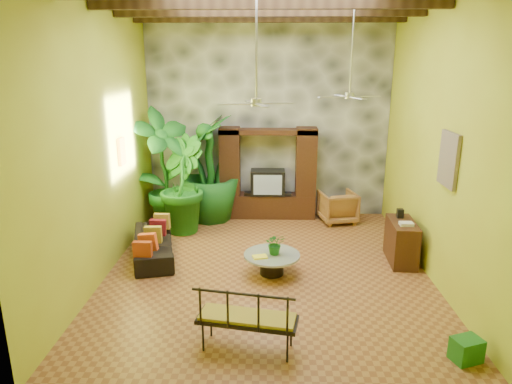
{
  "coord_description": "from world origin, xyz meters",
  "views": [
    {
      "loc": [
        -0.01,
        -8.0,
        3.84
      ],
      "look_at": [
        -0.22,
        0.2,
        1.5
      ],
      "focal_mm": 32.0,
      "sensor_mm": 36.0,
      "label": 1
    }
  ],
  "objects_px": {
    "ceiling_fan_front": "(256,90)",
    "tall_plant_a": "(164,168)",
    "side_console": "(401,242)",
    "coffee_table": "(272,261)",
    "iron_bench": "(247,316)",
    "ceiling_fan_back": "(350,85)",
    "tall_plant_b": "(181,184)",
    "entertainment_center": "(268,180)",
    "green_bin": "(466,350)",
    "sofa": "(154,245)",
    "wicker_armchair": "(338,207)",
    "tall_plant_c": "(209,168)"
  },
  "relations": [
    {
      "from": "ceiling_fan_back",
      "to": "side_console",
      "type": "relative_size",
      "value": 1.78
    },
    {
      "from": "tall_plant_a",
      "to": "side_console",
      "type": "height_order",
      "value": "tall_plant_a"
    },
    {
      "from": "tall_plant_b",
      "to": "green_bin",
      "type": "relative_size",
      "value": 6.01
    },
    {
      "from": "tall_plant_b",
      "to": "tall_plant_a",
      "type": "bearing_deg",
      "value": 143.31
    },
    {
      "from": "side_console",
      "to": "green_bin",
      "type": "height_order",
      "value": "side_console"
    },
    {
      "from": "entertainment_center",
      "to": "green_bin",
      "type": "height_order",
      "value": "entertainment_center"
    },
    {
      "from": "ceiling_fan_front",
      "to": "tall_plant_a",
      "type": "xyz_separation_m",
      "value": [
        -2.27,
        2.84,
        -1.98
      ]
    },
    {
      "from": "coffee_table",
      "to": "side_console",
      "type": "distance_m",
      "value": 2.65
    },
    {
      "from": "side_console",
      "to": "ceiling_fan_front",
      "type": "bearing_deg",
      "value": -160.32
    },
    {
      "from": "side_console",
      "to": "iron_bench",
      "type": "bearing_deg",
      "value": -131.02
    },
    {
      "from": "tall_plant_b",
      "to": "side_console",
      "type": "bearing_deg",
      "value": -19.36
    },
    {
      "from": "coffee_table",
      "to": "side_console",
      "type": "relative_size",
      "value": 1.01
    },
    {
      "from": "ceiling_fan_front",
      "to": "tall_plant_a",
      "type": "height_order",
      "value": "ceiling_fan_front"
    },
    {
      "from": "ceiling_fan_back",
      "to": "coffee_table",
      "type": "height_order",
      "value": "ceiling_fan_back"
    },
    {
      "from": "ceiling_fan_back",
      "to": "wicker_armchair",
      "type": "relative_size",
      "value": 2.19
    },
    {
      "from": "sofa",
      "to": "tall_plant_a",
      "type": "xyz_separation_m",
      "value": [
        -0.17,
        1.93,
        1.15
      ]
    },
    {
      "from": "iron_bench",
      "to": "green_bin",
      "type": "xyz_separation_m",
      "value": [
        2.92,
        -0.11,
        -0.38
      ]
    },
    {
      "from": "coffee_table",
      "to": "iron_bench",
      "type": "relative_size",
      "value": 0.73
    },
    {
      "from": "tall_plant_c",
      "to": "green_bin",
      "type": "xyz_separation_m",
      "value": [
        4.1,
        -5.63,
        -1.15
      ]
    },
    {
      "from": "ceiling_fan_back",
      "to": "tall_plant_c",
      "type": "height_order",
      "value": "ceiling_fan_back"
    },
    {
      "from": "ceiling_fan_front",
      "to": "wicker_armchair",
      "type": "height_order",
      "value": "ceiling_fan_front"
    },
    {
      "from": "tall_plant_a",
      "to": "iron_bench",
      "type": "xyz_separation_m",
      "value": [
        2.2,
        -5.02,
        -0.88
      ]
    },
    {
      "from": "tall_plant_a",
      "to": "iron_bench",
      "type": "distance_m",
      "value": 5.55
    },
    {
      "from": "ceiling_fan_front",
      "to": "tall_plant_b",
      "type": "xyz_separation_m",
      "value": [
        -1.81,
        2.5,
        -2.28
      ]
    },
    {
      "from": "sofa",
      "to": "tall_plant_a",
      "type": "height_order",
      "value": "tall_plant_a"
    },
    {
      "from": "ceiling_fan_front",
      "to": "ceiling_fan_back",
      "type": "distance_m",
      "value": 2.41
    },
    {
      "from": "wicker_armchair",
      "to": "coffee_table",
      "type": "bearing_deg",
      "value": 48.43
    },
    {
      "from": "side_console",
      "to": "tall_plant_c",
      "type": "bearing_deg",
      "value": 151.72
    },
    {
      "from": "ceiling_fan_back",
      "to": "sofa",
      "type": "bearing_deg",
      "value": -170.04
    },
    {
      "from": "ceiling_fan_front",
      "to": "iron_bench",
      "type": "bearing_deg",
      "value": -91.85
    },
    {
      "from": "green_bin",
      "to": "ceiling_fan_front",
      "type": "bearing_deg",
      "value": 141.21
    },
    {
      "from": "ceiling_fan_back",
      "to": "tall_plant_c",
      "type": "bearing_deg",
      "value": 150.33
    },
    {
      "from": "sofa",
      "to": "wicker_armchair",
      "type": "distance_m",
      "value": 4.64
    },
    {
      "from": "ceiling_fan_front",
      "to": "tall_plant_a",
      "type": "distance_m",
      "value": 4.14
    },
    {
      "from": "side_console",
      "to": "coffee_table",
      "type": "bearing_deg",
      "value": -163.42
    },
    {
      "from": "entertainment_center",
      "to": "ceiling_fan_front",
      "type": "bearing_deg",
      "value": -93.24
    },
    {
      "from": "coffee_table",
      "to": "entertainment_center",
      "type": "bearing_deg",
      "value": 91.46
    },
    {
      "from": "tall_plant_b",
      "to": "iron_bench",
      "type": "distance_m",
      "value": 5.02
    },
    {
      "from": "ceiling_fan_back",
      "to": "iron_bench",
      "type": "relative_size",
      "value": 1.3
    },
    {
      "from": "tall_plant_b",
      "to": "tall_plant_c",
      "type": "distance_m",
      "value": 1.03
    },
    {
      "from": "tall_plant_b",
      "to": "side_console",
      "type": "distance_m",
      "value": 4.99
    },
    {
      "from": "ceiling_fan_back",
      "to": "tall_plant_b",
      "type": "relative_size",
      "value": 0.83
    },
    {
      "from": "ceiling_fan_back",
      "to": "wicker_armchair",
      "type": "bearing_deg",
      "value": 85.15
    },
    {
      "from": "sofa",
      "to": "coffee_table",
      "type": "distance_m",
      "value": 2.48
    },
    {
      "from": "coffee_table",
      "to": "tall_plant_a",
      "type": "bearing_deg",
      "value": 134.39
    },
    {
      "from": "tall_plant_a",
      "to": "sofa",
      "type": "bearing_deg",
      "value": -85.08
    },
    {
      "from": "tall_plant_a",
      "to": "iron_bench",
      "type": "relative_size",
      "value": 1.99
    },
    {
      "from": "side_console",
      "to": "tall_plant_a",
      "type": "bearing_deg",
      "value": 161.7
    },
    {
      "from": "sofa",
      "to": "coffee_table",
      "type": "height_order",
      "value": "sofa"
    },
    {
      "from": "ceiling_fan_front",
      "to": "green_bin",
      "type": "height_order",
      "value": "ceiling_fan_front"
    }
  ]
}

